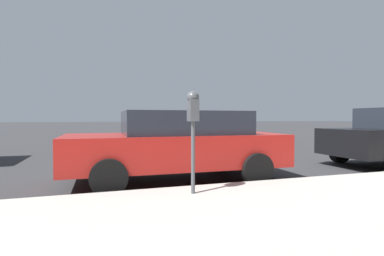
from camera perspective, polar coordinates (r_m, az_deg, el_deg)
ground_plane at (r=7.60m, az=0.23°, el=-8.11°), size 220.00×220.00×0.00m
parking_meter at (r=4.61m, az=0.19°, el=2.46°), size 0.21×0.19×1.59m
car_red at (r=6.34m, az=-2.67°, el=-2.99°), size 2.15×4.54×1.46m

